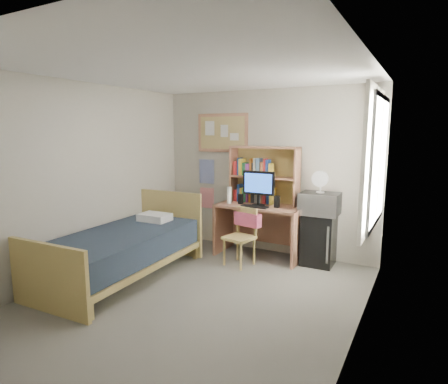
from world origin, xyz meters
The scene contains 26 objects.
floor centered at (0.00, 0.00, -0.01)m, with size 3.60×4.20×0.02m, color gray.
ceiling centered at (0.00, 0.00, 2.60)m, with size 3.60×4.20×0.02m, color white.
wall_back centered at (0.00, 2.10, 1.30)m, with size 3.60×0.04×2.60m, color beige.
wall_front centered at (0.00, -2.10, 1.30)m, with size 3.60×0.04×2.60m, color beige.
wall_left centered at (-1.80, 0.00, 1.30)m, with size 0.04×4.20×2.60m, color beige.
wall_right centered at (1.80, 0.00, 1.30)m, with size 0.04×4.20×2.60m, color beige.
window_unit centered at (1.75, 1.20, 1.60)m, with size 0.10×1.40×1.70m, color white.
curtain_left centered at (1.72, 0.80, 1.60)m, with size 0.04×0.55×1.70m, color white.
curtain_right centered at (1.72, 1.60, 1.60)m, with size 0.04×0.55×1.70m, color white.
bulletin_board centered at (-0.78, 2.08, 1.92)m, with size 0.94×0.03×0.64m, color tan.
poster_wave centered at (-1.10, 2.09, 1.25)m, with size 0.30×0.01×0.42m, color #283FA0.
poster_japan centered at (-1.10, 2.09, 0.78)m, with size 0.28×0.01×0.36m, color red.
desk centered at (0.06, 1.75, 0.41)m, with size 1.32×0.66×0.82m, color #AE7455.
desk_chair centered at (-0.04, 1.25, 0.42)m, with size 0.42×0.42×0.84m, color tan.
mini_fridge centered at (0.97, 1.84, 0.38)m, with size 0.45×0.45×0.76m, color black.
bed centered at (-1.22, 0.08, 0.31)m, with size 1.12×2.24×0.61m, color #1B2431.
hutch centered at (0.06, 1.90, 1.27)m, with size 1.09×0.28×0.89m, color #AE7455.
monitor centered at (0.06, 1.69, 1.09)m, with size 0.50×0.04×0.54m, color black.
keyboard centered at (0.06, 1.55, 0.83)m, with size 0.41×0.13×0.02m, color black.
speaker_left centered at (-0.24, 1.69, 0.90)m, with size 0.06×0.06×0.16m, color black.
speaker_right centered at (0.36, 1.69, 0.91)m, with size 0.07×0.07×0.17m, color black.
water_bottle centered at (-0.42, 1.65, 0.95)m, with size 0.08×0.08×0.26m, color white.
hoodie centered at (0.00, 1.44, 0.65)m, with size 0.42×0.13×0.20m, color #F85E88.
microwave centered at (0.97, 1.82, 0.92)m, with size 0.54×0.41×0.31m, color #B6B6BB.
desk_fan centered at (0.97, 1.82, 1.22)m, with size 0.23×0.23×0.29m, color white.
pillow centered at (-1.25, 0.83, 0.67)m, with size 0.45×0.32×0.11m, color white.
Camera 1 is at (2.30, -3.48, 1.95)m, focal length 30.00 mm.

